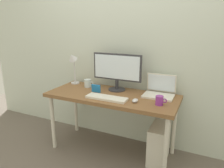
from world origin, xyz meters
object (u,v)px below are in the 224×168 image
(desk, at_px, (112,100))
(monitor, at_px, (117,69))
(glass_cup, at_px, (88,83))
(photo_frame, at_px, (96,88))
(desk_lamp, at_px, (73,62))
(coffee_mug, at_px, (160,100))
(keyboard, at_px, (107,98))
(laptop, at_px, (160,90))
(mouse, at_px, (135,101))
(computer_tower, at_px, (159,143))

(desk, relative_size, monitor, 2.47)
(glass_cup, xyz_separation_m, photo_frame, (0.20, -0.15, 0.00))
(photo_frame, bearing_deg, desk_lamp, 157.00)
(coffee_mug, bearing_deg, keyboard, -172.87)
(monitor, height_order, desk_lamp, monitor)
(laptop, distance_m, coffee_mug, 0.28)
(laptop, height_order, coffee_mug, laptop)
(desk_lamp, relative_size, keyboard, 0.95)
(monitor, relative_size, coffee_mug, 5.32)
(mouse, relative_size, computer_tower, 0.21)
(monitor, relative_size, laptop, 1.84)
(desk, relative_size, computer_tower, 3.46)
(monitor, bearing_deg, glass_cup, -174.34)
(desk_lamp, xyz_separation_m, photo_frame, (0.43, -0.18, -0.24))
(desk, xyz_separation_m, mouse, (0.31, -0.12, 0.08))
(mouse, distance_m, photo_frame, 0.52)
(photo_frame, bearing_deg, keyboard, -35.39)
(monitor, distance_m, mouse, 0.50)
(desk, bearing_deg, mouse, -21.28)
(laptop, relative_size, glass_cup, 2.69)
(desk, xyz_separation_m, computer_tower, (0.55, 0.04, -0.43))
(desk_lamp, distance_m, mouse, 1.02)
(computer_tower, bearing_deg, glass_cup, 174.19)
(photo_frame, bearing_deg, mouse, -11.96)
(monitor, xyz_separation_m, photo_frame, (-0.18, -0.18, -0.20))
(monitor, distance_m, laptop, 0.54)
(photo_frame, bearing_deg, monitor, 45.76)
(keyboard, relative_size, mouse, 4.89)
(laptop, height_order, computer_tower, laptop)
(monitor, bearing_deg, desk, -84.53)
(laptop, distance_m, glass_cup, 0.88)
(desk_lamp, distance_m, keyboard, 0.77)
(desk, xyz_separation_m, photo_frame, (-0.19, -0.01, 0.11))
(coffee_mug, bearing_deg, computer_tower, 91.80)
(desk, bearing_deg, desk_lamp, 164.89)
(mouse, height_order, coffee_mug, coffee_mug)
(desk_lamp, relative_size, mouse, 4.63)
(desk_lamp, height_order, coffee_mug, desk_lamp)
(desk, height_order, monitor, monitor)
(coffee_mug, bearing_deg, desk, 170.35)
(desk_lamp, height_order, keyboard, desk_lamp)
(monitor, height_order, laptop, monitor)
(monitor, relative_size, desk_lamp, 1.41)
(laptop, bearing_deg, computer_tower, -67.84)
(laptop, xyz_separation_m, glass_cup, (-0.88, -0.05, -0.01))
(monitor, bearing_deg, photo_frame, -134.24)
(desk, relative_size, mouse, 16.14)
(keyboard, distance_m, computer_tower, 0.76)
(computer_tower, bearing_deg, mouse, -146.09)
(keyboard, relative_size, computer_tower, 1.05)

